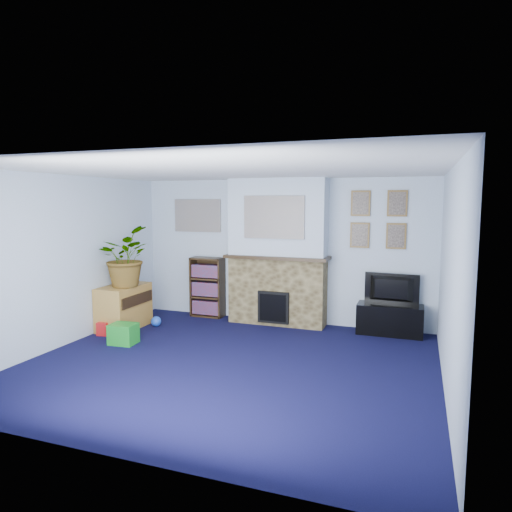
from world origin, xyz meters
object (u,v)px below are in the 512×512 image
at_px(television, 391,289).
at_px(sideboard, 124,307).
at_px(tv_stand, 390,320).
at_px(bookshelf, 208,288).

distance_m(television, sideboard, 4.21).
bearing_deg(tv_stand, bookshelf, 178.60).
bearing_deg(television, tv_stand, 94.30).
distance_m(tv_stand, sideboard, 4.19).
height_order(television, sideboard, television).
bearing_deg(sideboard, television, 15.17).
xyz_separation_m(television, bookshelf, (-3.12, 0.06, -0.20)).
distance_m(television, bookshelf, 3.13).
bearing_deg(bookshelf, television, -1.04).
height_order(television, bookshelf, bookshelf).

